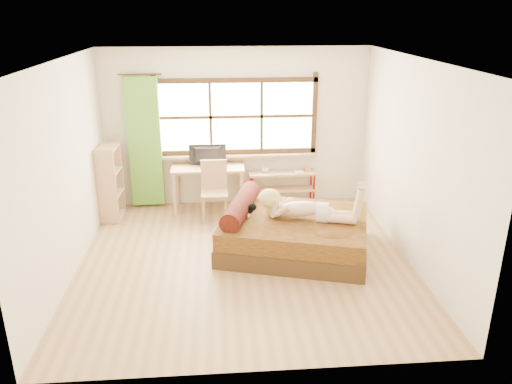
{
  "coord_description": "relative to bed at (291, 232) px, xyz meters",
  "views": [
    {
      "loc": [
        -0.33,
        -6.13,
        3.29
      ],
      "look_at": [
        0.17,
        0.2,
        0.93
      ],
      "focal_mm": 35.0,
      "sensor_mm": 36.0,
      "label": 1
    }
  ],
  "objects": [
    {
      "name": "window",
      "position": [
        -0.69,
        1.93,
        1.24
      ],
      "size": [
        2.8,
        0.16,
        1.46
      ],
      "color": "#FFEDBF",
      "rests_on": "wall_back"
    },
    {
      "name": "book",
      "position": [
        0.3,
        1.78,
        0.33
      ],
      "size": [
        0.16,
        0.22,
        0.02
      ],
      "primitive_type": "imported",
      "rotation": [
        0.0,
        0.0,
        0.04
      ],
      "color": "gray",
      "rests_on": "pipe_shelf"
    },
    {
      "name": "monitor",
      "position": [
        -1.19,
        1.71,
        0.67
      ],
      "size": [
        0.63,
        0.09,
        0.36
      ],
      "primitive_type": "imported",
      "rotation": [
        0.0,
        0.0,
        3.13
      ],
      "color": "black",
      "rests_on": "desk"
    },
    {
      "name": "ceiling",
      "position": [
        -0.69,
        -0.29,
        2.43
      ],
      "size": [
        4.5,
        4.5,
        0.0
      ],
      "primitive_type": "plane",
      "rotation": [
        3.14,
        0.0,
        0.0
      ],
      "color": "white",
      "rests_on": "wall_back"
    },
    {
      "name": "wall_left",
      "position": [
        -2.94,
        -0.29,
        1.08
      ],
      "size": [
        0.0,
        4.5,
        4.5
      ],
      "primitive_type": "plane",
      "rotation": [
        1.57,
        0.0,
        1.57
      ],
      "color": "silver",
      "rests_on": "floor"
    },
    {
      "name": "pipe_shelf",
      "position": [
        0.12,
        1.79,
        0.16
      ],
      "size": [
        1.2,
        0.34,
        0.67
      ],
      "rotation": [
        0.0,
        0.0,
        0.04
      ],
      "color": "tan",
      "rests_on": "floor"
    },
    {
      "name": "chair",
      "position": [
        -1.09,
        1.3,
        0.26
      ],
      "size": [
        0.43,
        0.43,
        0.96
      ],
      "rotation": [
        0.0,
        0.0,
        -0.01
      ],
      "color": "tan",
      "rests_on": "floor"
    },
    {
      "name": "wall_right",
      "position": [
        1.56,
        -0.29,
        1.08
      ],
      "size": [
        0.0,
        4.5,
        4.5
      ],
      "primitive_type": "plane",
      "rotation": [
        1.57,
        0.0,
        -1.57
      ],
      "color": "silver",
      "rests_on": "floor"
    },
    {
      "name": "desk",
      "position": [
        -1.19,
        1.66,
        0.39
      ],
      "size": [
        1.23,
        0.57,
        0.76
      ],
      "rotation": [
        0.0,
        0.0,
        -0.01
      ],
      "color": "tan",
      "rests_on": "floor"
    },
    {
      "name": "cup",
      "position": [
        -0.2,
        1.78,
        0.37
      ],
      "size": [
        0.13,
        0.13,
        0.1
      ],
      "primitive_type": "imported",
      "rotation": [
        0.0,
        0.0,
        0.04
      ],
      "color": "gray",
      "rests_on": "pipe_shelf"
    },
    {
      "name": "floor",
      "position": [
        -0.69,
        -0.29,
        -0.27
      ],
      "size": [
        4.5,
        4.5,
        0.0
      ],
      "primitive_type": "plane",
      "color": "#9E754C",
      "rests_on": "ground"
    },
    {
      "name": "woman",
      "position": [
        0.2,
        -0.06,
        0.53
      ],
      "size": [
        1.46,
        0.78,
        0.6
      ],
      "primitive_type": null,
      "rotation": [
        0.0,
        0.0,
        -0.28
      ],
      "color": "#D6AA8A",
      "rests_on": "bed"
    },
    {
      "name": "wall_back",
      "position": [
        -0.69,
        1.96,
        1.08
      ],
      "size": [
        4.5,
        0.0,
        4.5
      ],
      "primitive_type": "plane",
      "rotation": [
        1.57,
        0.0,
        0.0
      ],
      "color": "silver",
      "rests_on": "floor"
    },
    {
      "name": "curtain",
      "position": [
        -2.24,
        1.84,
        0.88
      ],
      "size": [
        0.55,
        0.1,
        2.2
      ],
      "primitive_type": "cube",
      "color": "#569B2A",
      "rests_on": "wall_back"
    },
    {
      "name": "bed",
      "position": [
        0.0,
        0.0,
        0.0
      ],
      "size": [
        2.38,
        2.11,
        0.76
      ],
      "rotation": [
        0.0,
        0.0,
        -0.28
      ],
      "color": "#331C0F",
      "rests_on": "floor"
    },
    {
      "name": "kitten",
      "position": [
        -0.67,
        0.09,
        0.35
      ],
      "size": [
        0.32,
        0.2,
        0.24
      ],
      "primitive_type": null,
      "rotation": [
        0.0,
        0.0,
        -0.28
      ],
      "color": "black",
      "rests_on": "bed"
    },
    {
      "name": "bookshelf",
      "position": [
        -2.77,
        1.38,
        0.35
      ],
      "size": [
        0.33,
        0.55,
        1.23
      ],
      "rotation": [
        0.0,
        0.0,
        -0.04
      ],
      "color": "tan",
      "rests_on": "floor"
    },
    {
      "name": "wall_front",
      "position": [
        -0.69,
        -2.54,
        1.08
      ],
      "size": [
        4.5,
        0.0,
        4.5
      ],
      "primitive_type": "plane",
      "rotation": [
        -1.57,
        0.0,
        0.0
      ],
      "color": "silver",
      "rests_on": "floor"
    }
  ]
}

